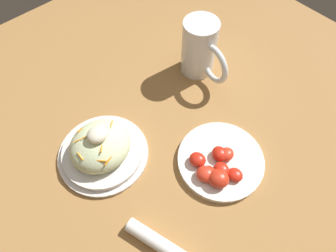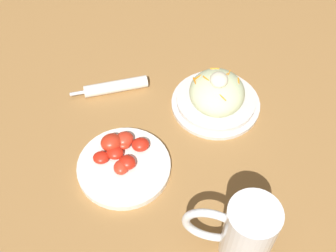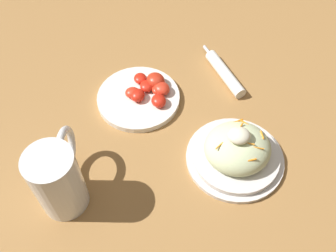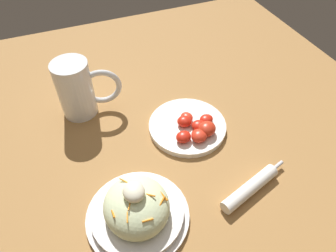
{
  "view_description": "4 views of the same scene",
  "coord_description": "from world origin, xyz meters",
  "views": [
    {
      "loc": [
        0.24,
        0.25,
        0.64
      ],
      "look_at": [
        0.01,
        -0.01,
        0.07
      ],
      "focal_mm": 30.8,
      "sensor_mm": 36.0,
      "label": 1
    },
    {
      "loc": [
        -0.56,
        -0.01,
        0.82
      ],
      "look_at": [
        0.01,
        0.02,
        0.09
      ],
      "focal_mm": 46.53,
      "sensor_mm": 36.0,
      "label": 2
    },
    {
      "loc": [
        -0.06,
        -0.51,
        0.72
      ],
      "look_at": [
        0.01,
        -0.01,
        0.05
      ],
      "focal_mm": 39.97,
      "sensor_mm": 36.0,
      "label": 3
    },
    {
      "loc": [
        0.46,
        -0.14,
        0.61
      ],
      "look_at": [
        -0.0,
        0.04,
        0.08
      ],
      "focal_mm": 32.88,
      "sensor_mm": 36.0,
      "label": 4
    }
  ],
  "objects": [
    {
      "name": "ground_plane",
      "position": [
        0.0,
        0.0,
        0.0
      ],
      "size": [
        1.43,
        1.43,
        0.0
      ],
      "primitive_type": "plane",
      "color": "#9E703D"
    },
    {
      "name": "salad_plate",
      "position": [
        0.15,
        -0.09,
        0.03
      ],
      "size": [
        0.22,
        0.22,
        0.11
      ],
      "color": "silver",
      "rests_on": "ground_plane"
    },
    {
      "name": "beer_mug",
      "position": [
        -0.22,
        -0.13,
        0.08
      ],
      "size": [
        0.1,
        0.17,
        0.16
      ],
      "color": "white",
      "rests_on": "ground_plane"
    },
    {
      "name": "napkin_roll",
      "position": [
        0.18,
        0.16,
        0.02
      ],
      "size": [
        0.08,
        0.19,
        0.03
      ],
      "color": "white",
      "rests_on": "ground_plane"
    },
    {
      "name": "tomato_plate",
      "position": [
        -0.04,
        0.12,
        0.01
      ],
      "size": [
        0.21,
        0.21,
        0.05
      ],
      "color": "white",
      "rests_on": "ground_plane"
    }
  ]
}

